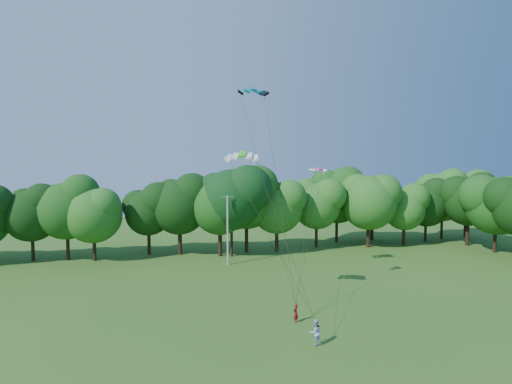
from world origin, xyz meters
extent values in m
cylinder|color=#B0B0A7|center=(2.89, 29.20, 4.33)|extent=(0.22, 0.22, 8.65)
cube|color=#B0B0A7|center=(2.89, 29.20, 8.44)|extent=(1.70, 0.50, 0.08)
imported|color=maroon|center=(3.93, 9.93, 0.77)|extent=(0.66, 0.65, 1.54)
imported|color=#AAC2EC|center=(3.70, 5.85, 0.91)|extent=(0.96, 0.78, 1.81)
cube|color=#047495|center=(3.16, 19.34, 19.78)|extent=(3.00, 1.40, 0.61)
cube|color=#42D41F|center=(0.78, 14.24, 13.30)|extent=(3.10, 2.32, 0.63)
cube|color=#FF4691|center=(9.02, 16.65, 12.01)|extent=(1.87, 1.31, 0.27)
cylinder|color=black|center=(4.44, 33.56, 2.26)|extent=(0.42, 0.42, 4.53)
ellipsoid|color=black|center=(4.44, 33.56, 8.24)|extent=(9.06, 9.06, 9.88)
cylinder|color=black|center=(29.33, 38.22, 1.84)|extent=(0.45, 0.45, 3.68)
ellipsoid|color=#325D1C|center=(29.33, 38.22, 6.69)|extent=(7.36, 7.36, 8.03)
camera|label=1|loc=(-8.02, -18.49, 12.39)|focal=28.00mm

